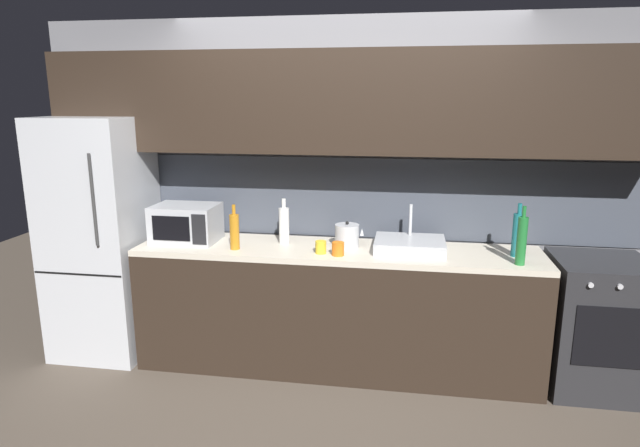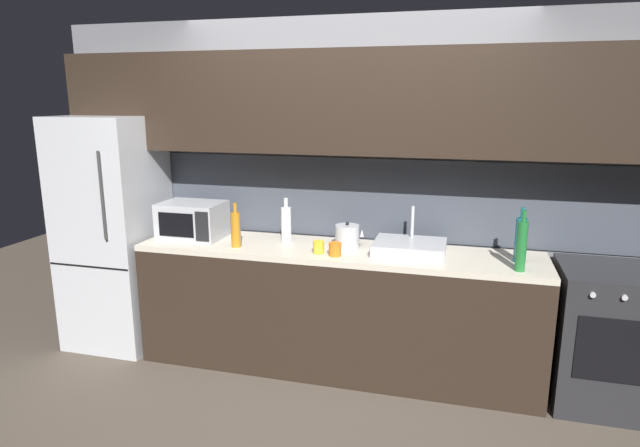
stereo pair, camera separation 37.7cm
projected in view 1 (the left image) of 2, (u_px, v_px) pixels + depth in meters
ground_plane at (315, 439)px, 3.13m from camera, size 10.00×10.00×0.00m
back_wall at (343, 152)px, 3.93m from camera, size 4.57×0.44×2.50m
counter_run at (336, 308)px, 3.90m from camera, size 2.83×0.60×0.90m
refrigerator at (101, 238)px, 4.08m from camera, size 0.68×0.69×1.80m
oven_range at (596, 325)px, 3.62m from camera, size 0.60×0.62×0.90m
microwave at (186, 223)px, 3.96m from camera, size 0.46×0.35×0.27m
sink_basin at (410, 245)px, 3.73m from camera, size 0.48×0.38×0.30m
kettle at (347, 236)px, 3.80m from camera, size 0.20×0.17×0.19m
wine_bottle_green at (522, 240)px, 3.39m from camera, size 0.06×0.06×0.38m
wine_bottle_amber at (234, 231)px, 3.74m from camera, size 0.07×0.07×0.32m
wine_bottle_teal at (518, 234)px, 3.57m from camera, size 0.07×0.07×0.36m
wine_bottle_white at (284, 225)px, 3.90m from camera, size 0.07×0.07×0.33m
mug_orange at (338, 249)px, 3.61m from camera, size 0.08×0.08×0.09m
mug_yellow at (321, 247)px, 3.66m from camera, size 0.07×0.07×0.09m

